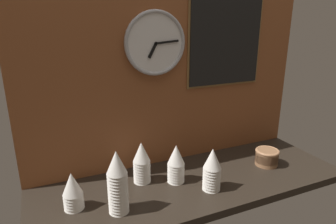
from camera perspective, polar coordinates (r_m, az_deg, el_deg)
name	(u,v)px	position (r cm, az deg, el deg)	size (l,w,h in cm)	color
ground_plane	(192,183)	(159.02, 4.64, -13.34)	(160.00, 56.00, 4.00)	black
wall_tiled_back	(171,70)	(162.18, 0.62, 8.02)	(160.00, 3.00, 105.00)	brown
cup_stack_center	(176,163)	(151.41, 1.54, -9.78)	(8.73, 8.73, 19.98)	white
cup_stack_center_left	(142,162)	(151.56, -5.04, -9.52)	(8.73, 8.73, 21.39)	white
cup_stack_center_right	(212,169)	(146.25, 8.38, -10.73)	(8.73, 8.73, 21.39)	white
cup_stack_far_left	(73,191)	(138.73, -17.71, -14.17)	(8.73, 8.73, 17.16)	white
cup_stack_left	(117,182)	(129.59, -9.60, -13.02)	(8.73, 8.73, 28.43)	white
bowl_stack_far_right	(267,157)	(178.58, 18.31, -8.06)	(13.17, 13.17, 9.07)	#996B47
wall_clock	(155,43)	(153.57, -2.42, 12.95)	(32.56, 2.70, 32.56)	white
menu_board	(226,39)	(174.52, 10.96, 13.41)	(47.63, 1.32, 52.44)	olive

